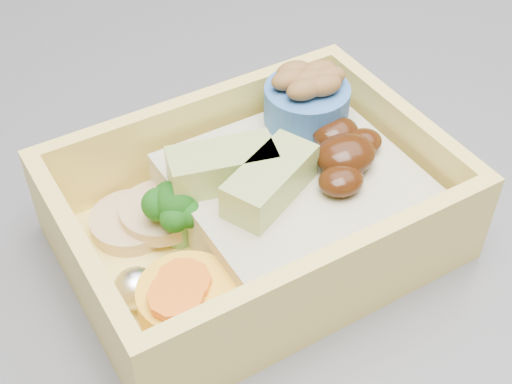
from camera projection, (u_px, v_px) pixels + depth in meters
name	position (u px, v px, depth m)	size (l,w,h in m)	color
bento_box	(265.00, 202.00, 0.39)	(0.22, 0.18, 0.08)	#FFE169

